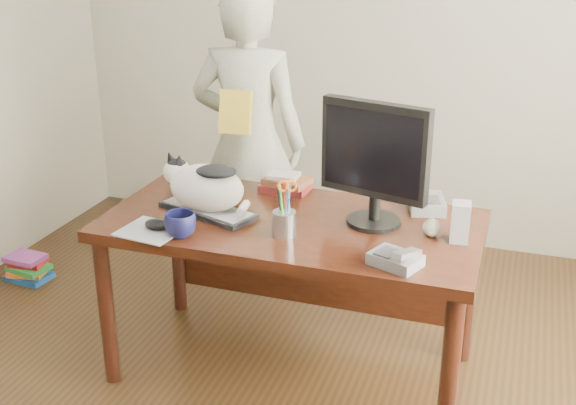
# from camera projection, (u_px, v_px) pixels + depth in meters

# --- Properties ---
(room) EXTENTS (4.50, 4.50, 4.50)m
(room) POSITION_uv_depth(u_px,v_px,m) (233.00, 119.00, 2.33)
(room) COLOR black
(room) RESTS_ON ground
(desk) EXTENTS (1.60, 0.80, 0.75)m
(desk) POSITION_uv_depth(u_px,v_px,m) (297.00, 244.00, 3.21)
(desk) COLOR black
(desk) RESTS_ON ground
(keyboard) EXTENTS (0.48, 0.31, 0.03)m
(keyboard) POSITION_uv_depth(u_px,v_px,m) (208.00, 210.00, 3.15)
(keyboard) COLOR black
(keyboard) RESTS_ON desk
(cat) EXTENTS (0.44, 0.31, 0.25)m
(cat) POSITION_uv_depth(u_px,v_px,m) (204.00, 185.00, 3.12)
(cat) COLOR white
(cat) RESTS_ON keyboard
(monitor) EXTENTS (0.47, 0.28, 0.53)m
(monitor) POSITION_uv_depth(u_px,v_px,m) (375.00, 157.00, 2.93)
(monitor) COLOR black
(monitor) RESTS_ON desk
(pen_cup) EXTENTS (0.12, 0.12, 0.24)m
(pen_cup) POSITION_uv_depth(u_px,v_px,m) (284.00, 221.00, 2.91)
(pen_cup) COLOR #97979D
(pen_cup) RESTS_ON desk
(mousepad) EXTENTS (0.27, 0.25, 0.01)m
(mousepad) POSITION_uv_depth(u_px,v_px,m) (151.00, 231.00, 2.97)
(mousepad) COLOR #A3A8AF
(mousepad) RESTS_ON desk
(mouse) EXTENTS (0.12, 0.08, 0.04)m
(mouse) POSITION_uv_depth(u_px,v_px,m) (157.00, 224.00, 2.98)
(mouse) COLOR black
(mouse) RESTS_ON mousepad
(coffee_mug) EXTENTS (0.18, 0.18, 0.10)m
(coffee_mug) POSITION_uv_depth(u_px,v_px,m) (180.00, 225.00, 2.91)
(coffee_mug) COLOR black
(coffee_mug) RESTS_ON desk
(phone) EXTENTS (0.22, 0.19, 0.08)m
(phone) POSITION_uv_depth(u_px,v_px,m) (396.00, 259.00, 2.67)
(phone) COLOR slate
(phone) RESTS_ON desk
(speaker) EXTENTS (0.08, 0.09, 0.16)m
(speaker) POSITION_uv_depth(u_px,v_px,m) (460.00, 222.00, 2.86)
(speaker) COLOR #A5A5A8
(speaker) RESTS_ON desk
(baseball) EXTENTS (0.07, 0.07, 0.07)m
(baseball) POSITION_uv_depth(u_px,v_px,m) (432.00, 227.00, 2.92)
(baseball) COLOR white
(baseball) RESTS_ON desk
(book_stack) EXTENTS (0.24, 0.19, 0.08)m
(book_stack) POSITION_uv_depth(u_px,v_px,m) (286.00, 183.00, 3.40)
(book_stack) COLOR #4C1414
(book_stack) RESTS_ON desk
(calculator) EXTENTS (0.20, 0.23, 0.06)m
(calculator) POSITION_uv_depth(u_px,v_px,m) (426.00, 203.00, 3.18)
(calculator) COLOR slate
(calculator) RESTS_ON desk
(person) EXTENTS (0.65, 0.45, 1.68)m
(person) POSITION_uv_depth(u_px,v_px,m) (249.00, 143.00, 3.82)
(person) COLOR beige
(person) RESTS_ON ground
(held_book) EXTENTS (0.17, 0.11, 0.22)m
(held_book) POSITION_uv_depth(u_px,v_px,m) (236.00, 112.00, 3.59)
(held_book) COLOR gold
(held_book) RESTS_ON person
(book_pile_b) EXTENTS (0.26, 0.20, 0.15)m
(book_pile_b) POSITION_uv_depth(u_px,v_px,m) (28.00, 268.00, 4.16)
(book_pile_b) COLOR #184C95
(book_pile_b) RESTS_ON ground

